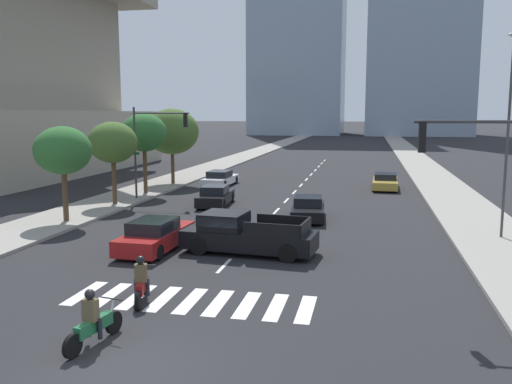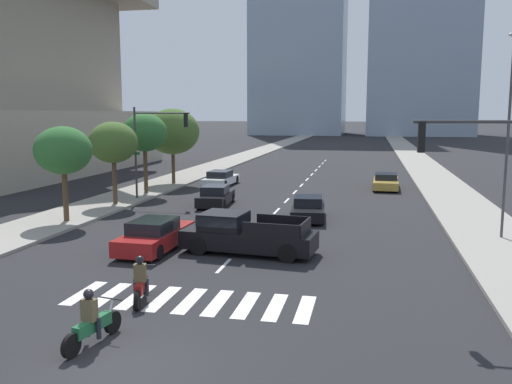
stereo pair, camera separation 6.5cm
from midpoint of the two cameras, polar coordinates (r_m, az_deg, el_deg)
ground_plane at (r=13.29m, az=-13.74°, el=-17.69°), size 800.00×800.00×0.00m
sidewalk_east at (r=41.54m, az=19.62°, el=-0.09°), size 4.00×260.00×0.15m
sidewalk_west at (r=44.28m, az=-10.09°, el=0.76°), size 4.00×260.00×0.15m
crosswalk_near at (r=17.24m, az=-7.02°, el=-11.32°), size 7.65×2.37×0.01m
lane_divider_center at (r=44.06m, az=4.73°, el=0.73°), size 0.14×50.00×0.01m
motorcycle_lead at (r=14.46m, az=-16.92°, el=-13.11°), size 0.73×2.18×1.49m
motorcycle_trailing at (r=17.20m, az=-12.09°, el=-9.45°), size 0.84×2.04×1.49m
pickup_truck at (r=22.53m, az=-1.48°, el=-4.44°), size 5.70×2.49×1.67m
sedan_black_0 at (r=29.91m, az=5.45°, el=-1.77°), size 2.07×4.44×1.24m
sedan_red_1 at (r=23.52m, az=-10.65°, el=-4.52°), size 1.99×4.82×1.34m
sedan_gold_2 at (r=42.83m, az=13.45°, el=1.06°), size 2.00×4.82×1.19m
sedan_white_3 at (r=43.62m, az=-3.84°, el=1.41°), size 2.00×4.82×1.23m
sedan_black_4 at (r=34.18m, az=-4.36°, el=-0.45°), size 2.02×4.51×1.30m
traffic_signal_near at (r=16.98m, az=23.77°, el=1.86°), size 3.92×0.28×5.79m
traffic_signal_far at (r=36.21m, az=-10.76°, el=5.74°), size 4.10×0.28×6.05m
street_lamp_east at (r=26.76m, az=25.05°, el=6.58°), size 0.50×0.24×9.13m
street_tree_nearest at (r=29.89m, az=-19.78°, el=4.12°), size 2.95×2.95×4.98m
street_tree_second at (r=34.82m, az=-14.93°, el=5.05°), size 3.02×3.02×5.13m
street_tree_third at (r=39.17m, az=-11.78°, el=6.13°), size 3.18×3.18×5.65m
street_tree_fourth at (r=44.33m, az=-8.91°, el=6.32°), size 4.33×4.33×6.03m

